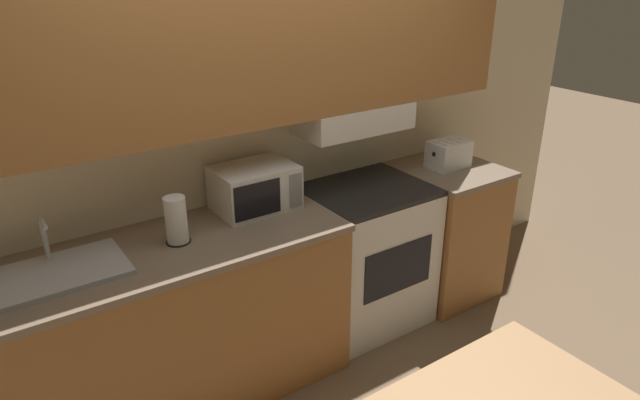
% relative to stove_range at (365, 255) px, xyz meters
% --- Properties ---
extents(ground_plane, '(16.00, 16.00, 0.00)m').
position_rel_stove_range_xyz_m(ground_plane, '(-0.59, 0.31, -0.47)').
color(ground_plane, '#7F664C').
extents(wall_back, '(5.55, 0.38, 2.55)m').
position_rel_stove_range_xyz_m(wall_back, '(-0.57, 0.24, 1.06)').
color(wall_back, beige).
rests_on(wall_back, ground_plane).
extents(lower_counter_main, '(1.80, 0.69, 0.93)m').
position_rel_stove_range_xyz_m(lower_counter_main, '(-1.27, -0.02, 0.00)').
color(lower_counter_main, '#A36B38').
rests_on(lower_counter_main, ground_plane).
extents(lower_counter_right_stub, '(0.62, 0.69, 0.93)m').
position_rel_stove_range_xyz_m(lower_counter_right_stub, '(0.69, -0.02, 0.00)').
color(lower_counter_right_stub, '#A36B38').
rests_on(lower_counter_right_stub, ground_plane).
extents(stove_range, '(0.74, 0.63, 0.93)m').
position_rel_stove_range_xyz_m(stove_range, '(0.00, 0.00, 0.00)').
color(stove_range, white).
rests_on(stove_range, ground_plane).
extents(microwave, '(0.44, 0.33, 0.25)m').
position_rel_stove_range_xyz_m(microwave, '(-0.70, 0.13, 0.59)').
color(microwave, white).
rests_on(microwave, lower_counter_main).
extents(toaster, '(0.28, 0.19, 0.18)m').
position_rel_stove_range_xyz_m(toaster, '(0.68, -0.01, 0.56)').
color(toaster, white).
rests_on(toaster, lower_counter_right_stub).
extents(sink_basin, '(0.60, 0.38, 0.24)m').
position_rel_stove_range_xyz_m(sink_basin, '(-1.79, -0.02, 0.48)').
color(sink_basin, '#B7BABF').
rests_on(sink_basin, lower_counter_main).
extents(paper_towel_roll, '(0.12, 0.12, 0.24)m').
position_rel_stove_range_xyz_m(paper_towel_roll, '(-1.22, -0.02, 0.59)').
color(paper_towel_roll, black).
rests_on(paper_towel_roll, lower_counter_main).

